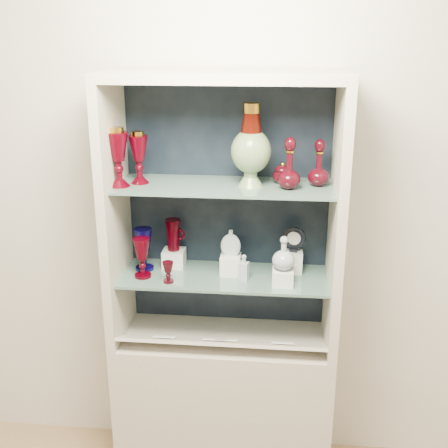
# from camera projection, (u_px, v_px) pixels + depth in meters

# --- Properties ---
(wall_back) EXTENTS (3.50, 0.02, 2.80)m
(wall_back) POSITION_uv_depth(u_px,v_px,m) (229.00, 188.00, 2.60)
(wall_back) COLOR beige
(wall_back) RESTS_ON ground
(cabinet_base) EXTENTS (1.00, 0.40, 0.75)m
(cabinet_base) POSITION_uv_depth(u_px,v_px,m) (224.00, 404.00, 2.72)
(cabinet_base) COLOR beige
(cabinet_base) RESTS_ON ground
(cabinet_back_panel) EXTENTS (0.98, 0.02, 1.15)m
(cabinet_back_panel) POSITION_uv_depth(u_px,v_px,m) (228.00, 206.00, 2.60)
(cabinet_back_panel) COLOR black
(cabinet_back_panel) RESTS_ON cabinet_base
(cabinet_side_left) EXTENTS (0.04, 0.40, 1.15)m
(cabinet_side_left) POSITION_uv_depth(u_px,v_px,m) (115.00, 215.00, 2.46)
(cabinet_side_left) COLOR beige
(cabinet_side_left) RESTS_ON cabinet_base
(cabinet_side_right) EXTENTS (0.04, 0.40, 1.15)m
(cabinet_side_right) POSITION_uv_depth(u_px,v_px,m) (337.00, 222.00, 2.37)
(cabinet_side_right) COLOR beige
(cabinet_side_right) RESTS_ON cabinet_base
(cabinet_top_cap) EXTENTS (1.00, 0.40, 0.04)m
(cabinet_top_cap) POSITION_uv_depth(u_px,v_px,m) (224.00, 76.00, 2.23)
(cabinet_top_cap) COLOR beige
(cabinet_top_cap) RESTS_ON cabinet_side_left
(shelf_lower) EXTENTS (0.92, 0.34, 0.01)m
(shelf_lower) POSITION_uv_depth(u_px,v_px,m) (224.00, 276.00, 2.53)
(shelf_lower) COLOR slate
(shelf_lower) RESTS_ON cabinet_side_left
(shelf_upper) EXTENTS (0.92, 0.34, 0.01)m
(shelf_upper) POSITION_uv_depth(u_px,v_px,m) (224.00, 186.00, 2.39)
(shelf_upper) COLOR slate
(shelf_upper) RESTS_ON cabinet_side_left
(label_ledge) EXTENTS (0.92, 0.17, 0.09)m
(label_ledge) POSITION_uv_depth(u_px,v_px,m) (222.00, 343.00, 2.49)
(label_ledge) COLOR beige
(label_ledge) RESTS_ON cabinet_base
(label_card_0) EXTENTS (0.10, 0.06, 0.03)m
(label_card_0) POSITION_uv_depth(u_px,v_px,m) (165.00, 337.00, 2.51)
(label_card_0) COLOR white
(label_card_0) RESTS_ON label_ledge
(label_card_1) EXTENTS (0.10, 0.06, 0.03)m
(label_card_1) POSITION_uv_depth(u_px,v_px,m) (283.00, 343.00, 2.46)
(label_card_1) COLOR white
(label_card_1) RESTS_ON label_ledge
(label_card_2) EXTENTS (0.10, 0.06, 0.03)m
(label_card_2) POSITION_uv_depth(u_px,v_px,m) (227.00, 340.00, 2.48)
(label_card_2) COLOR white
(label_card_2) RESTS_ON label_ledge
(label_card_3) EXTENTS (0.10, 0.06, 0.03)m
(label_card_3) POSITION_uv_depth(u_px,v_px,m) (214.00, 339.00, 2.49)
(label_card_3) COLOR white
(label_card_3) RESTS_ON label_ledge
(pedestal_lamp_left) EXTENTS (0.11, 0.11, 0.25)m
(pedestal_lamp_left) POSITION_uv_depth(u_px,v_px,m) (118.00, 157.00, 2.33)
(pedestal_lamp_left) COLOR #43000B
(pedestal_lamp_left) RESTS_ON shelf_upper
(pedestal_lamp_right) EXTENTS (0.10, 0.10, 0.22)m
(pedestal_lamp_right) POSITION_uv_depth(u_px,v_px,m) (139.00, 157.00, 2.38)
(pedestal_lamp_right) COLOR #43000B
(pedestal_lamp_right) RESTS_ON shelf_upper
(enamel_urn) EXTENTS (0.21, 0.21, 0.35)m
(enamel_urn) POSITION_uv_depth(u_px,v_px,m) (251.00, 145.00, 2.32)
(enamel_urn) COLOR #084420
(enamel_urn) RESTS_ON shelf_upper
(ruby_decanter_a) EXTENTS (0.12, 0.12, 0.24)m
(ruby_decanter_a) POSITION_uv_depth(u_px,v_px,m) (290.00, 160.00, 2.28)
(ruby_decanter_a) COLOR #3C0710
(ruby_decanter_a) RESTS_ON shelf_upper
(ruby_decanter_b) EXTENTS (0.11, 0.11, 0.21)m
(ruby_decanter_b) POSITION_uv_depth(u_px,v_px,m) (319.00, 161.00, 2.34)
(ruby_decanter_b) COLOR #3C0710
(ruby_decanter_b) RESTS_ON shelf_upper
(lidded_bowl) EXTENTS (0.11, 0.11, 0.10)m
(lidded_bowl) POSITION_uv_depth(u_px,v_px,m) (282.00, 173.00, 2.40)
(lidded_bowl) COLOR #3C0710
(lidded_bowl) RESTS_ON shelf_upper
(cobalt_goblet) EXTENTS (0.10, 0.10, 0.20)m
(cobalt_goblet) POSITION_uv_depth(u_px,v_px,m) (144.00, 249.00, 2.56)
(cobalt_goblet) COLOR #07033C
(cobalt_goblet) RESTS_ON shelf_lower
(ruby_goblet_tall) EXTENTS (0.09, 0.09, 0.18)m
(ruby_goblet_tall) POSITION_uv_depth(u_px,v_px,m) (142.00, 258.00, 2.48)
(ruby_goblet_tall) COLOR #43000B
(ruby_goblet_tall) RESTS_ON shelf_lower
(ruby_goblet_small) EXTENTS (0.06, 0.06, 0.10)m
(ruby_goblet_small) POSITION_uv_depth(u_px,v_px,m) (168.00, 272.00, 2.44)
(ruby_goblet_small) COLOR #3C0710
(ruby_goblet_small) RESTS_ON shelf_lower
(riser_ruby_pitcher) EXTENTS (0.10, 0.10, 0.08)m
(riser_ruby_pitcher) POSITION_uv_depth(u_px,v_px,m) (174.00, 258.00, 2.61)
(riser_ruby_pitcher) COLOR silver
(riser_ruby_pitcher) RESTS_ON shelf_lower
(ruby_pitcher) EXTENTS (0.13, 0.10, 0.15)m
(ruby_pitcher) POSITION_uv_depth(u_px,v_px,m) (173.00, 235.00, 2.58)
(ruby_pitcher) COLOR #43000B
(ruby_pitcher) RESTS_ON riser_ruby_pitcher
(clear_square_bottle) EXTENTS (0.05, 0.05, 0.12)m
(clear_square_bottle) POSITION_uv_depth(u_px,v_px,m) (244.00, 267.00, 2.46)
(clear_square_bottle) COLOR #9BA7B2
(clear_square_bottle) RESTS_ON shelf_lower
(riser_flat_flask) EXTENTS (0.09, 0.09, 0.09)m
(riser_flat_flask) POSITION_uv_depth(u_px,v_px,m) (231.00, 265.00, 2.52)
(riser_flat_flask) COLOR silver
(riser_flat_flask) RESTS_ON shelf_lower
(flat_flask) EXTENTS (0.09, 0.04, 0.12)m
(flat_flask) POSITION_uv_depth(u_px,v_px,m) (231.00, 242.00, 2.49)
(flat_flask) COLOR silver
(flat_flask) RESTS_ON riser_flat_flask
(riser_clear_round_decanter) EXTENTS (0.09, 0.09, 0.07)m
(riser_clear_round_decanter) POSITION_uv_depth(u_px,v_px,m) (283.00, 277.00, 2.42)
(riser_clear_round_decanter) COLOR silver
(riser_clear_round_decanter) RESTS_ON shelf_lower
(clear_round_decanter) EXTENTS (0.12, 0.12, 0.15)m
(clear_round_decanter) POSITION_uv_depth(u_px,v_px,m) (284.00, 254.00, 2.38)
(clear_round_decanter) COLOR #9BA7B2
(clear_round_decanter) RESTS_ON riser_clear_round_decanter
(riser_cameo_medallion) EXTENTS (0.08, 0.08, 0.10)m
(riser_cameo_medallion) POSITION_uv_depth(u_px,v_px,m) (293.00, 262.00, 2.54)
(riser_cameo_medallion) COLOR silver
(riser_cameo_medallion) RESTS_ON shelf_lower
(cameo_medallion) EXTENTS (0.11, 0.06, 0.12)m
(cameo_medallion) POSITION_uv_depth(u_px,v_px,m) (294.00, 239.00, 2.51)
(cameo_medallion) COLOR black
(cameo_medallion) RESTS_ON riser_cameo_medallion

